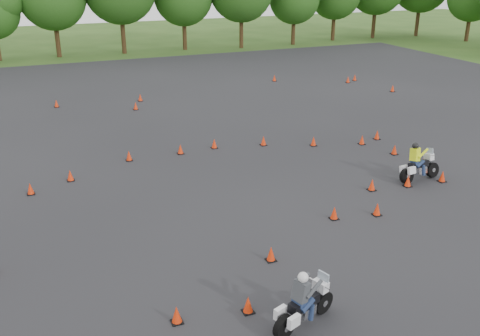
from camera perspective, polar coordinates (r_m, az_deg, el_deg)
The scene contains 6 objects.
ground at distance 17.74m, azimuth 5.03°, elevation -7.96°, with size 140.00×140.00×0.00m, color #2D5119.
asphalt_pad at distance 22.68m, azimuth -1.95°, elevation -1.13°, with size 62.00×62.00×0.00m, color black.
treeline at distance 50.06m, azimuth -10.71°, elevation 16.39°, with size 86.67×32.43×10.92m.
traffic_cones at distance 22.19m, azimuth -2.06°, elevation -1.02°, with size 36.10×33.54×0.45m.
rider_grey at distance 13.76m, azimuth 6.89°, elevation -13.51°, with size 2.12×0.65×1.64m, color #3B3E42, non-canonical shape.
rider_yellow at distance 23.41m, azimuth 18.86°, elevation 0.56°, with size 2.11×0.65×1.63m, color #D3E614, non-canonical shape.
Camera 1 is at (-7.36, -13.64, 8.63)m, focal length 40.00 mm.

